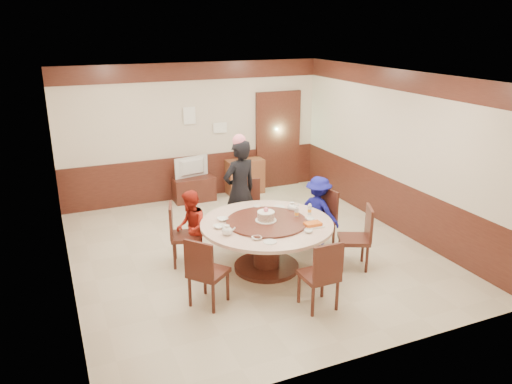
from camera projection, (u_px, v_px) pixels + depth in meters
name	position (u px, v px, depth m)	size (l,w,h in m)	color
room	(251.00, 188.00, 7.81)	(6.00, 6.04, 2.84)	beige
banquet_table	(267.00, 236.00, 7.40)	(1.96, 1.96, 0.78)	#451D15
chair_0	(319.00, 230.00, 8.21)	(0.53, 0.53, 0.97)	#451D15
chair_1	(252.00, 219.00, 8.67)	(0.48, 0.49, 0.97)	#451D15
chair_2	(185.00, 245.00, 7.64)	(0.55, 0.54, 0.97)	#451D15
chair_3	(208.00, 283.00, 6.52)	(0.62, 0.62, 0.97)	#451D15
chair_4	(319.00, 286.00, 6.44)	(0.45, 0.46, 0.97)	#451D15
chair_5	(355.00, 248.00, 7.53)	(0.59, 0.58, 0.97)	#451D15
person_standing	(240.00, 191.00, 8.32)	(0.64, 0.42, 1.75)	black
person_red	(191.00, 228.00, 7.58)	(0.56, 0.44, 1.16)	#A52216
person_blue	(318.00, 211.00, 8.24)	(0.76, 0.44, 1.17)	navy
birthday_cake	(266.00, 216.00, 7.30)	(0.31, 0.31, 0.21)	white
teapot_left	(227.00, 231.00, 6.88)	(0.17, 0.15, 0.13)	white
teapot_right	(292.00, 207.00, 7.76)	(0.17, 0.15, 0.13)	white
bowl_0	(223.00, 219.00, 7.40)	(0.16, 0.16, 0.04)	white
bowl_1	(308.00, 231.00, 6.98)	(0.13, 0.13, 0.04)	white
bowl_2	(257.00, 238.00, 6.76)	(0.14, 0.14, 0.03)	white
bowl_3	(309.00, 219.00, 7.39)	(0.14, 0.14, 0.04)	white
bowl_4	(219.00, 227.00, 7.13)	(0.16, 0.16, 0.04)	white
bowl_5	(257.00, 207.00, 7.91)	(0.12, 0.12, 0.04)	white
saucer_near	(270.00, 242.00, 6.67)	(0.18, 0.18, 0.01)	white
saucer_far	(279.00, 207.00, 7.93)	(0.18, 0.18, 0.01)	white
shrimp_platter	(313.00, 225.00, 7.18)	(0.30, 0.20, 0.06)	white
bottle_0	(297.00, 213.00, 7.48)	(0.06, 0.06, 0.16)	silver
bottle_1	(310.00, 210.00, 7.60)	(0.06, 0.06, 0.16)	silver
tv_stand	(194.00, 189.00, 10.40)	(0.85, 0.45, 0.50)	#451D15
television	(193.00, 167.00, 10.25)	(0.75, 0.10, 0.43)	gray
side_cabinet	(245.00, 176.00, 10.82)	(0.80, 0.40, 0.75)	brown
thermos	(242.00, 151.00, 10.62)	(0.15, 0.15, 0.38)	silver
notice_left	(190.00, 116.00, 10.11)	(0.25, 0.00, 0.35)	white
notice_right	(220.00, 128.00, 10.45)	(0.30, 0.00, 0.22)	white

